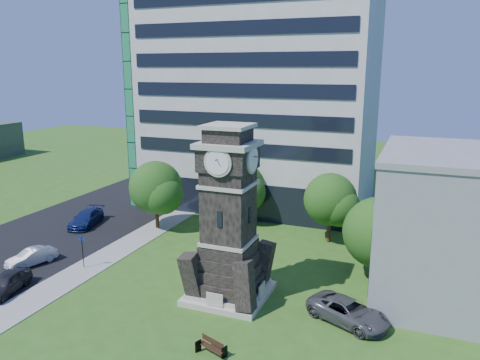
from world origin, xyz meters
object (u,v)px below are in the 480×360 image
at_px(clock_tower, 229,225).
at_px(park_bench, 212,346).
at_px(car_street_mid, 32,257).
at_px(car_street_north, 86,218).
at_px(car_street_south, 6,283).
at_px(street_sign, 82,249).
at_px(car_east_lot, 348,312).

relative_size(clock_tower, park_bench, 7.04).
distance_m(car_street_mid, car_street_north, 9.96).
relative_size(car_street_south, park_bench, 2.52).
bearing_deg(car_street_south, car_street_mid, 102.32).
xyz_separation_m(clock_tower, street_sign, (-12.79, 0.02, -3.64)).
xyz_separation_m(clock_tower, car_east_lot, (8.41, -0.47, -4.54)).
height_order(car_street_north, park_bench, car_street_north).
height_order(clock_tower, car_street_north, clock_tower).
bearing_deg(car_east_lot, park_bench, 157.94).
bearing_deg(car_east_lot, car_street_north, 96.32).
height_order(car_east_lot, park_bench, car_east_lot).
distance_m(clock_tower, park_bench, 8.49).
xyz_separation_m(car_street_mid, car_street_north, (-2.41, 9.66, 0.09)).
distance_m(car_street_south, park_bench, 16.95).
bearing_deg(car_street_south, clock_tower, 6.91).
xyz_separation_m(clock_tower, car_street_north, (-19.62, 8.66, -4.53)).
bearing_deg(park_bench, car_street_south, -163.55).
bearing_deg(street_sign, car_street_south, -124.68).
distance_m(car_street_south, car_east_lot, 24.04).
relative_size(car_street_south, street_sign, 1.66).
height_order(car_street_south, car_street_mid, car_street_south).
height_order(clock_tower, car_street_mid, clock_tower).
bearing_deg(car_street_south, car_street_north, 94.77).
bearing_deg(clock_tower, car_street_south, -160.11).
height_order(car_street_south, park_bench, car_street_south).
bearing_deg(street_sign, car_east_lot, -13.17).
relative_size(car_street_mid, car_street_north, 0.77).
xyz_separation_m(car_street_north, car_east_lot, (28.03, -9.13, -0.01)).
distance_m(car_street_south, car_street_mid, 4.94).
bearing_deg(car_street_mid, car_street_north, 121.00).
distance_m(car_street_south, street_sign, 6.02).
bearing_deg(car_street_mid, clock_tower, 20.31).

